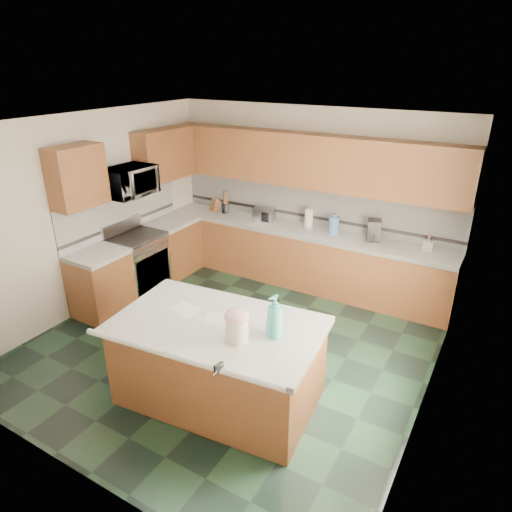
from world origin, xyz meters
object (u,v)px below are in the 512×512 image
Objects in this scene: island_top at (217,326)px; coffee_maker at (374,230)px; island_base at (219,364)px; soap_bottle_island at (275,316)px; toaster_oven at (264,215)px; knife_block at (215,205)px; treat_jar at (237,330)px.

coffee_maker is (0.66, 2.96, 0.18)m from island_top.
coffee_maker reaches higher than island_base.
soap_bottle_island is 1.28× the size of toaster_oven.
knife_block reaches higher than island_top.
island_top is 9.27× the size of treat_jar.
island_top is 6.16× the size of toaster_oven.
treat_jar is 1.04× the size of knife_block.
soap_bottle_island reaches higher than coffee_maker.
soap_bottle_island is at bearing 2.63° from island_base.
toaster_oven is at bearing 137.88° from soap_bottle_island.
treat_jar is at bearing -113.80° from coffee_maker.
toaster_oven is (-1.12, 2.93, 0.13)m from island_top.
treat_jar is at bearing -121.12° from soap_bottle_island.
toaster_oven is at bearing 16.68° from knife_block.
island_base is at bearing -84.97° from toaster_oven.
toaster_oven is at bearing 105.12° from island_base.
knife_block is (-2.67, 2.84, -0.11)m from soap_bottle_island.
coffee_maker is at bearing 92.99° from treat_jar.
coffee_maker is at bearing 105.44° from soap_bottle_island.
knife_block is 0.64× the size of toaster_oven.
island_top reaches higher than island_base.
island_top is at bearing 0.00° from island_base.
coffee_maker is (2.73, 0.03, 0.05)m from knife_block.
coffee_maker reaches higher than treat_jar.
treat_jar reaches higher than island_base.
soap_bottle_island is at bearing -109.06° from coffee_maker.
treat_jar is at bearing -80.70° from toaster_oven.
soap_bottle_island is (0.59, 0.09, 0.24)m from island_top.
treat_jar is 3.91m from knife_block.
toaster_oven reaches higher than island_base.
island_top is 0.65m from soap_bottle_island.
soap_bottle_island is 1.39× the size of coffee_maker.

